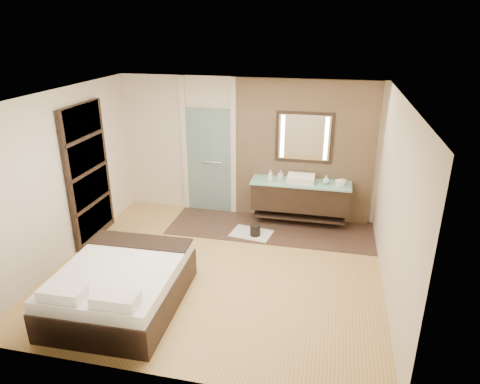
% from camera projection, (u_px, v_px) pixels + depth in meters
% --- Properties ---
extents(floor, '(5.00, 5.00, 0.00)m').
position_uv_depth(floor, '(218.00, 269.00, 6.74)').
color(floor, '#A88446').
rests_on(floor, ground).
extents(tile_strip, '(3.80, 1.30, 0.01)m').
position_uv_depth(tile_strip, '(270.00, 228.00, 8.07)').
color(tile_strip, '#37251E').
rests_on(tile_strip, floor).
extents(stone_wall, '(2.60, 0.08, 2.70)m').
position_uv_depth(stone_wall, '(304.00, 152.00, 8.02)').
color(stone_wall, tan).
rests_on(stone_wall, floor).
extents(vanity, '(1.85, 0.55, 0.88)m').
position_uv_depth(vanity, '(300.00, 196.00, 8.04)').
color(vanity, black).
rests_on(vanity, stone_wall).
extents(mirror_unit, '(1.06, 0.04, 0.96)m').
position_uv_depth(mirror_unit, '(304.00, 137.00, 7.86)').
color(mirror_unit, black).
rests_on(mirror_unit, stone_wall).
extents(frosted_door, '(1.10, 0.12, 2.70)m').
position_uv_depth(frosted_door, '(209.00, 157.00, 8.46)').
color(frosted_door, '#A0CBC8').
rests_on(frosted_door, floor).
extents(shoji_partition, '(0.06, 1.20, 2.40)m').
position_uv_depth(shoji_partition, '(89.00, 174.00, 7.32)').
color(shoji_partition, black).
rests_on(shoji_partition, floor).
extents(bed, '(1.58, 1.95, 0.74)m').
position_uv_depth(bed, '(121.00, 286.00, 5.78)').
color(bed, black).
rests_on(bed, floor).
extents(bath_mat, '(0.79, 0.61, 0.02)m').
position_uv_depth(bath_mat, '(251.00, 233.00, 7.84)').
color(bath_mat, silver).
rests_on(bath_mat, floor).
extents(waste_bin, '(0.23, 0.23, 0.23)m').
position_uv_depth(waste_bin, '(255.00, 231.00, 7.72)').
color(waste_bin, black).
rests_on(waste_bin, floor).
extents(tissue_box, '(0.16, 0.16, 0.10)m').
position_uv_depth(tissue_box, '(340.00, 183.00, 7.75)').
color(tissue_box, white).
rests_on(tissue_box, vanity).
extents(soap_bottle_a, '(0.11, 0.11, 0.22)m').
position_uv_depth(soap_bottle_a, '(270.00, 176.00, 7.93)').
color(soap_bottle_a, white).
rests_on(soap_bottle_a, vanity).
extents(soap_bottle_b, '(0.10, 0.10, 0.17)m').
position_uv_depth(soap_bottle_b, '(281.00, 175.00, 8.04)').
color(soap_bottle_b, '#B2B2B2').
rests_on(soap_bottle_b, vanity).
extents(soap_bottle_c, '(0.13, 0.13, 0.16)m').
position_uv_depth(soap_bottle_c, '(326.00, 180.00, 7.82)').
color(soap_bottle_c, silver).
rests_on(soap_bottle_c, vanity).
extents(cup, '(0.14, 0.14, 0.10)m').
position_uv_depth(cup, '(343.00, 182.00, 7.77)').
color(cup, silver).
rests_on(cup, vanity).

